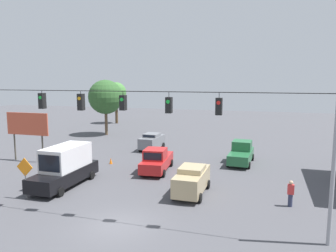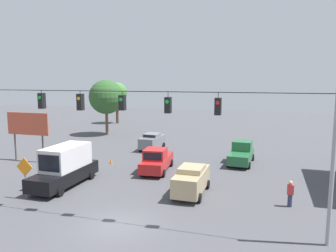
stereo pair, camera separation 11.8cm
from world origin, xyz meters
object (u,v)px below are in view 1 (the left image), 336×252
(traffic_cone_third, at_px, (111,161))
(tree_horizon_left, at_px, (116,93))
(sedan_tan_crossing_near, at_px, (192,180))
(tree_horizon_right, at_px, (106,97))
(overhead_signal_span, at_px, (123,128))
(box_truck_black_parked_shoulder, at_px, (65,166))
(pedestrian, at_px, (291,194))
(pickup_truck_green_oncoming_far, at_px, (241,153))
(pickup_truck_red_withflow_mid, at_px, (157,160))
(traffic_cone_second, at_px, (92,171))
(roadside_billboard, at_px, (27,126))
(work_zone_sign, at_px, (25,170))
(sedan_grey_withflow_far, at_px, (152,141))
(traffic_cone_nearest, at_px, (67,183))

(traffic_cone_third, bearing_deg, tree_horizon_left, -65.28)
(sedan_tan_crossing_near, relative_size, traffic_cone_third, 7.85)
(tree_horizon_left, height_order, tree_horizon_right, tree_horizon_right)
(overhead_signal_span, distance_m, box_truck_black_parked_shoulder, 8.83)
(overhead_signal_span, distance_m, pedestrian, 11.41)
(overhead_signal_span, relative_size, pickup_truck_green_oncoming_far, 4.18)
(traffic_cone_third, bearing_deg, pickup_truck_red_withflow_mid, 167.03)
(sedan_tan_crossing_near, xyz_separation_m, box_truck_black_parked_shoulder, (9.65, 0.93, 0.44))
(pickup_truck_green_oncoming_far, relative_size, tree_horizon_left, 0.69)
(traffic_cone_second, bearing_deg, overhead_signal_span, 131.16)
(tree_horizon_right, bearing_deg, roadside_billboard, 89.82)
(work_zone_sign, bearing_deg, sedan_tan_crossing_near, -158.26)
(work_zone_sign, bearing_deg, box_truck_black_parked_shoulder, -105.29)
(sedan_grey_withflow_far, distance_m, tree_horizon_left, 24.63)
(pickup_truck_green_oncoming_far, bearing_deg, pickup_truck_red_withflow_mid, 36.30)
(sedan_tan_crossing_near, relative_size, pedestrian, 2.70)
(tree_horizon_right, bearing_deg, pedestrian, 138.58)
(pickup_truck_red_withflow_mid, relative_size, tree_horizon_left, 0.74)
(sedan_grey_withflow_far, height_order, box_truck_black_parked_shoulder, box_truck_black_parked_shoulder)
(roadside_billboard, xyz_separation_m, pedestrian, (-24.10, 4.96, -2.63))
(traffic_cone_third, xyz_separation_m, roadside_billboard, (8.27, 1.35, 3.19))
(work_zone_sign, bearing_deg, pickup_truck_red_withflow_mid, -125.19)
(overhead_signal_span, relative_size, pickup_truck_red_withflow_mid, 3.91)
(traffic_cone_nearest, bearing_deg, traffic_cone_third, -90.77)
(tree_horizon_left, bearing_deg, box_truck_black_parked_shoulder, 109.66)
(sedan_grey_withflow_far, bearing_deg, work_zone_sign, 80.64)
(roadside_billboard, bearing_deg, box_truck_black_parked_shoulder, 145.45)
(roadside_billboard, xyz_separation_m, tree_horizon_right, (-0.05, -16.25, 2.02))
(box_truck_black_parked_shoulder, xyz_separation_m, tree_horizon_left, (12.05, -33.73, 4.12))
(overhead_signal_span, distance_m, sedan_tan_crossing_near, 7.26)
(sedan_tan_crossing_near, bearing_deg, traffic_cone_second, -13.10)
(pickup_truck_green_oncoming_far, xyz_separation_m, work_zone_sign, (13.18, 13.99, 1.01))
(overhead_signal_span, xyz_separation_m, traffic_cone_third, (6.43, -10.99, -5.03))
(sedan_grey_withflow_far, bearing_deg, overhead_signal_span, 104.84)
(sedan_tan_crossing_near, relative_size, pickup_truck_green_oncoming_far, 0.88)
(box_truck_black_parked_shoulder, height_order, tree_horizon_right, tree_horizon_right)
(sedan_tan_crossing_near, distance_m, traffic_cone_nearest, 9.51)
(pickup_truck_green_oncoming_far, xyz_separation_m, traffic_cone_second, (11.87, 7.64, -0.68))
(traffic_cone_third, xyz_separation_m, tree_horizon_right, (8.22, -14.90, 5.22))
(traffic_cone_third, bearing_deg, box_truck_black_parked_shoulder, 87.10)
(pedestrian, xyz_separation_m, tree_horizon_right, (24.05, -21.21, 4.66))
(box_truck_black_parked_shoulder, bearing_deg, tree_horizon_right, -70.05)
(roadside_billboard, bearing_deg, pedestrian, 168.36)
(traffic_cone_third, bearing_deg, work_zone_sign, 82.99)
(pickup_truck_red_withflow_mid, height_order, traffic_cone_second, pickup_truck_red_withflow_mid)
(tree_horizon_left, bearing_deg, traffic_cone_third, 114.72)
(pickup_truck_green_oncoming_far, bearing_deg, traffic_cone_third, 18.09)
(overhead_signal_span, distance_m, sedan_grey_withflow_far, 19.30)
(pedestrian, bearing_deg, tree_horizon_left, -49.67)
(tree_horizon_left, xyz_separation_m, tree_horizon_right, (-4.17, 12.02, -0.10))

